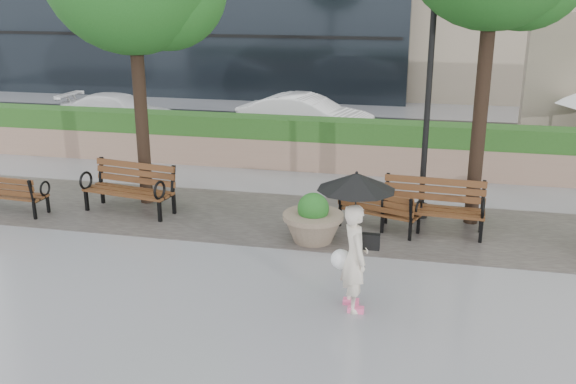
% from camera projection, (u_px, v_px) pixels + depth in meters
% --- Properties ---
extents(ground, '(100.00, 100.00, 0.00)m').
position_uv_depth(ground, '(298.00, 285.00, 10.46)').
color(ground, gray).
rests_on(ground, ground).
extents(cobble_strip, '(28.00, 3.20, 0.01)m').
position_uv_depth(cobble_strip, '(327.00, 222.00, 13.25)').
color(cobble_strip, '#383330').
rests_on(cobble_strip, ground).
extents(hedge_wall, '(24.00, 0.80, 1.35)m').
position_uv_depth(hedge_wall, '(352.00, 146.00, 16.77)').
color(hedge_wall, '#93745F').
rests_on(hedge_wall, ground).
extents(asphalt_street, '(40.00, 7.00, 0.00)m').
position_uv_depth(asphalt_street, '(366.00, 138.00, 20.69)').
color(asphalt_street, black).
rests_on(asphalt_street, ground).
extents(bench_0, '(1.65, 0.75, 0.86)m').
position_uv_depth(bench_0, '(10.00, 202.00, 13.72)').
color(bench_0, '#583319').
rests_on(bench_0, ground).
extents(bench_1, '(2.06, 1.10, 1.05)m').
position_uv_depth(bench_1, '(130.00, 198.00, 13.74)').
color(bench_1, '#583319').
rests_on(bench_1, ground).
extents(bench_2, '(1.69, 1.11, 0.85)m').
position_uv_depth(bench_2, '(378.00, 218.00, 12.74)').
color(bench_2, '#583319').
rests_on(bench_2, ground).
extents(bench_3, '(2.02, 0.91, 1.06)m').
position_uv_depth(bench_3, '(432.00, 218.00, 12.59)').
color(bench_3, '#583319').
rests_on(bench_3, ground).
extents(planter_left, '(1.15, 1.15, 0.97)m').
position_uv_depth(planter_left, '(313.00, 223.00, 12.14)').
color(planter_left, '#7F6B56').
rests_on(planter_left, ground).
extents(lamppost, '(0.28, 0.28, 4.52)m').
position_uv_depth(lamppost, '(426.00, 124.00, 12.92)').
color(lamppost, black).
rests_on(lamppost, ground).
extents(car_left, '(4.22, 1.91, 1.20)m').
position_uv_depth(car_left, '(120.00, 112.00, 21.74)').
color(car_left, white).
rests_on(car_left, ground).
extents(car_right, '(4.49, 2.17, 1.42)m').
position_uv_depth(car_right, '(306.00, 118.00, 20.22)').
color(car_right, white).
rests_on(car_right, ground).
extents(pedestrian, '(1.15, 1.15, 2.11)m').
position_uv_depth(pedestrian, '(355.00, 228.00, 9.34)').
color(pedestrian, '#EEE0C8').
rests_on(pedestrian, ground).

